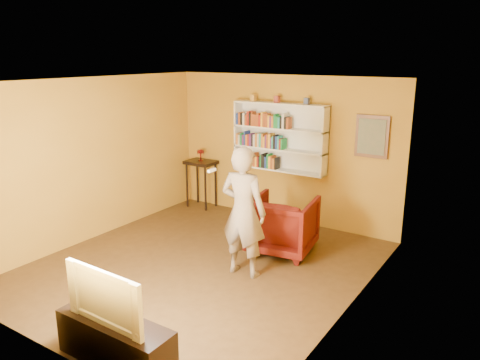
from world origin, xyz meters
The scene contains 16 objects.
room_shell centered at (0.00, 0.00, 1.02)m, with size 5.30×5.80×2.88m.
bookshelf centered at (0.00, 2.41, 1.59)m, with size 1.80×0.29×1.23m.
books_row_lower centered at (-0.43, 2.30, 1.13)m, with size 0.86×0.19×0.27m.
books_row_middle centered at (-0.36, 2.30, 1.51)m, with size 0.99×0.19×0.27m.
books_row_upper centered at (-0.31, 2.30, 1.89)m, with size 1.09×0.19×0.27m.
ornament_left centered at (-0.56, 2.35, 2.27)m, with size 0.09×0.09×0.12m, color gold.
ornament_centre centered at (-0.07, 2.35, 2.27)m, with size 0.09×0.09×0.12m, color brown.
ornament_right centered at (0.52, 2.35, 2.27)m, with size 0.08×0.08×0.12m, color #434C70.
framed_painting centered at (1.65, 2.46, 1.75)m, with size 0.55×0.05×0.70m.
console_table centered at (-1.73, 2.25, 0.80)m, with size 0.59×0.45×0.96m.
ruby_lustre centered at (-1.73, 2.25, 1.13)m, with size 0.14×0.15×0.23m.
armchair centered at (0.74, 1.14, 0.45)m, with size 0.96×0.99×0.90m, color #3F0504.
person centered at (0.64, 0.15, 0.93)m, with size 0.68×0.45×1.86m, color #766757.
game_remote centered at (0.32, -0.12, 1.54)m, with size 0.04×0.15×0.04m, color white.
tv_cabinet centered at (0.65, -2.25, 0.24)m, with size 1.33×0.40×0.48m, color black.
television centered at (0.65, -2.25, 0.77)m, with size 1.02×0.13×0.59m, color black.
Camera 1 is at (3.98, -5.02, 3.06)m, focal length 35.00 mm.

